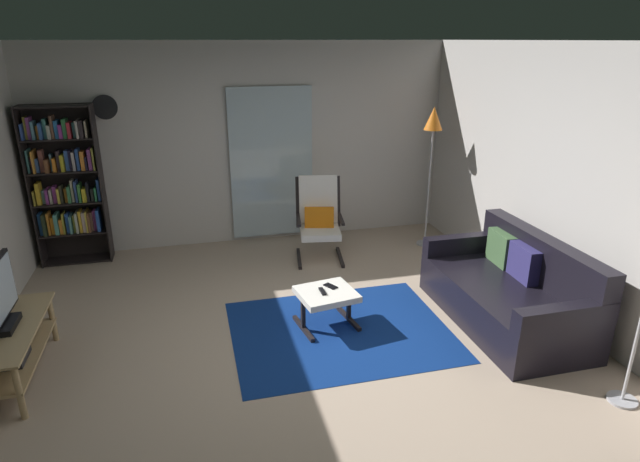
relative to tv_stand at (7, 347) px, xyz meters
name	(u,v)px	position (x,y,z in m)	size (l,w,h in m)	color
ground_plane	(294,350)	(2.30, -0.14, -0.31)	(7.02, 7.02, 0.00)	tan
wall_back	(248,145)	(2.30, 2.76, 0.99)	(5.60, 0.06, 2.60)	beige
wall_right	(577,189)	(5.00, -0.14, 0.99)	(0.06, 6.00, 2.60)	beige
glass_door_panel	(272,164)	(2.60, 2.70, 0.74)	(1.10, 0.01, 2.00)	silver
area_rug	(340,330)	(2.79, 0.07, -0.31)	(2.03, 1.63, 0.01)	navy
tv_stand	(7,347)	(0.00, 0.00, 0.00)	(0.52, 1.20, 0.47)	tan
bookshelf_near_tv	(67,183)	(0.10, 2.53, 0.69)	(0.80, 0.30, 1.91)	black
leather_sofa	(510,292)	(4.44, -0.13, -0.01)	(0.91, 1.80, 0.85)	black
lounge_armchair	(319,216)	(3.05, 1.90, 0.22)	(0.66, 0.73, 1.02)	black
ottoman	(326,297)	(2.69, 0.21, -0.01)	(0.59, 0.56, 0.37)	white
tv_remote	(322,291)	(2.65, 0.20, 0.07)	(0.04, 0.14, 0.02)	black
cell_phone	(330,286)	(2.75, 0.29, 0.06)	(0.07, 0.14, 0.01)	black
floor_lamp_by_shelf	(433,129)	(4.53, 1.96, 1.23)	(0.23, 0.23, 1.83)	#A5A5AD
wall_clock	(105,107)	(0.62, 2.69, 1.54)	(0.29, 0.03, 0.29)	silver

